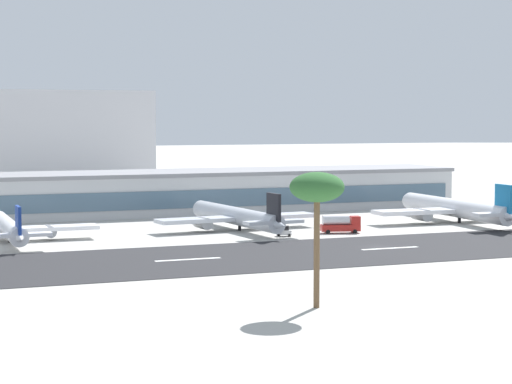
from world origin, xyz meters
TOP-DOWN VIEW (x-y plane):
  - ground_plane at (0.00, 0.00)m, footprint 1400.00×1400.00m
  - runway_strip at (0.00, -3.05)m, footprint 800.00×36.54m
  - runway_centreline_dash_3 at (-39.37, -3.05)m, footprint 12.00×1.20m
  - runway_centreline_dash_4 at (0.98, -3.05)m, footprint 12.00×1.20m
  - terminal_building at (-13.87, 80.25)m, footprint 149.70×25.33m
  - distant_hotel_block at (-49.07, 189.26)m, footprint 103.31×36.99m
  - airliner_navy_tail_gate_0 at (-65.69, 33.18)m, footprint 36.05×41.20m
  - airliner_black_tail_gate_1 at (-15.50, 35.63)m, footprint 37.91×45.20m
  - airliner_blue_tail_gate_2 at (38.87, 31.44)m, footprint 42.67×49.59m
  - service_baggage_tug_0 at (-10.23, 22.36)m, footprint 3.58×2.96m
  - service_fuel_truck_1 at (3.35, 23.05)m, footprint 8.88×4.60m
  - palm_tree_1 at (-36.33, -50.21)m, footprint 7.19×7.19m

SIDE VIEW (x-z plane):
  - ground_plane at x=0.00m, z-range 0.00..0.00m
  - runway_strip at x=0.00m, z-range 0.00..0.08m
  - runway_centreline_dash_3 at x=-39.37m, z-range 0.08..0.09m
  - runway_centreline_dash_4 at x=0.98m, z-range 0.08..0.09m
  - service_baggage_tug_0 at x=-10.23m, z-range -0.05..2.15m
  - service_fuel_truck_1 at x=3.35m, z-range 0.05..4.00m
  - airliner_navy_tail_gate_0 at x=-65.69m, z-range -1.56..7.04m
  - airliner_black_tail_gate_1 at x=-15.50m, z-range -1.71..7.73m
  - airliner_blue_tail_gate_2 at x=38.87m, z-range -1.88..8.47m
  - terminal_building at x=-13.87m, z-range 0.00..11.00m
  - palm_tree_1 at x=-36.33m, z-range 6.59..24.46m
  - distant_hotel_block at x=-49.07m, z-range 0.00..34.83m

